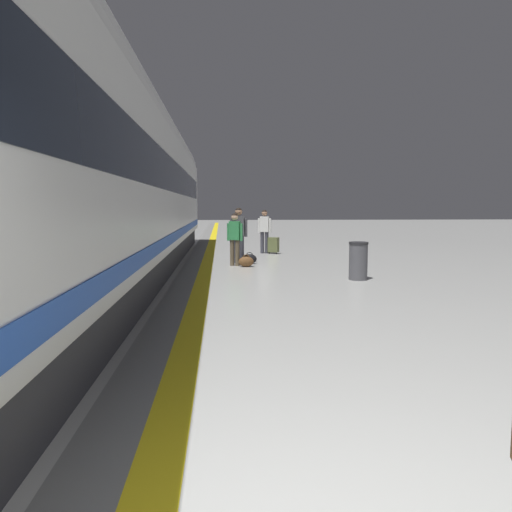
{
  "coord_description": "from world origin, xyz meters",
  "views": [
    {
      "loc": [
        -0.48,
        -1.54,
        1.76
      ],
      "look_at": [
        -0.05,
        4.43,
        1.14
      ],
      "focal_mm": 33.97,
      "sensor_mm": 36.0,
      "label": 1
    }
  ],
  "objects_px": {
    "passenger_near": "(235,235)",
    "passenger_mid": "(264,228)",
    "passenger_far": "(239,231)",
    "waste_bin": "(358,261)",
    "high_speed_train": "(84,167)",
    "suitcase_mid": "(274,245)",
    "duffel_bag_near": "(246,262)",
    "duffel_bag_far": "(250,259)"
  },
  "relations": [
    {
      "from": "passenger_mid",
      "to": "passenger_far",
      "type": "height_order",
      "value": "passenger_far"
    },
    {
      "from": "duffel_bag_far",
      "to": "suitcase_mid",
      "type": "bearing_deg",
      "value": 70.79
    },
    {
      "from": "duffel_bag_near",
      "to": "passenger_mid",
      "type": "distance_m",
      "value": 4.16
    },
    {
      "from": "high_speed_train",
      "to": "passenger_near",
      "type": "height_order",
      "value": "high_speed_train"
    },
    {
      "from": "suitcase_mid",
      "to": "passenger_mid",
      "type": "bearing_deg",
      "value": 150.22
    },
    {
      "from": "passenger_near",
      "to": "passenger_mid",
      "type": "xyz_separation_m",
      "value": [
        1.21,
        3.71,
        0.04
      ]
    },
    {
      "from": "duffel_bag_near",
      "to": "waste_bin",
      "type": "height_order",
      "value": "waste_bin"
    },
    {
      "from": "passenger_mid",
      "to": "passenger_far",
      "type": "distance_m",
      "value": 3.23
    },
    {
      "from": "passenger_near",
      "to": "passenger_far",
      "type": "relative_size",
      "value": 0.91
    },
    {
      "from": "duffel_bag_near",
      "to": "passenger_far",
      "type": "distance_m",
      "value": 1.27
    },
    {
      "from": "passenger_far",
      "to": "waste_bin",
      "type": "height_order",
      "value": "passenger_far"
    },
    {
      "from": "high_speed_train",
      "to": "passenger_near",
      "type": "distance_m",
      "value": 5.75
    },
    {
      "from": "duffel_bag_near",
      "to": "duffel_bag_far",
      "type": "bearing_deg",
      "value": 78.87
    },
    {
      "from": "high_speed_train",
      "to": "passenger_mid",
      "type": "distance_m",
      "value": 9.48
    },
    {
      "from": "duffel_bag_far",
      "to": "passenger_mid",
      "type": "bearing_deg",
      "value": 77.03
    },
    {
      "from": "high_speed_train",
      "to": "suitcase_mid",
      "type": "relative_size",
      "value": 51.1
    },
    {
      "from": "passenger_near",
      "to": "waste_bin",
      "type": "xyz_separation_m",
      "value": [
        2.87,
        -2.96,
        -0.44
      ]
    },
    {
      "from": "high_speed_train",
      "to": "duffel_bag_far",
      "type": "distance_m",
      "value": 6.59
    },
    {
      "from": "passenger_near",
      "to": "waste_bin",
      "type": "height_order",
      "value": "passenger_near"
    },
    {
      "from": "passenger_near",
      "to": "passenger_far",
      "type": "distance_m",
      "value": 0.69
    },
    {
      "from": "passenger_near",
      "to": "passenger_far",
      "type": "bearing_deg",
      "value": 78.02
    },
    {
      "from": "waste_bin",
      "to": "duffel_bag_far",
      "type": "bearing_deg",
      "value": 125.24
    },
    {
      "from": "duffel_bag_near",
      "to": "high_speed_train",
      "type": "bearing_deg",
      "value": -127.51
    },
    {
      "from": "duffel_bag_near",
      "to": "passenger_far",
      "type": "bearing_deg",
      "value": 100.7
    },
    {
      "from": "high_speed_train",
      "to": "duffel_bag_near",
      "type": "relative_size",
      "value": 70.42
    },
    {
      "from": "passenger_near",
      "to": "passenger_far",
      "type": "xyz_separation_m",
      "value": [
        0.14,
        0.67,
        0.09
      ]
    },
    {
      "from": "passenger_far",
      "to": "waste_bin",
      "type": "bearing_deg",
      "value": -53.05
    },
    {
      "from": "duffel_bag_near",
      "to": "suitcase_mid",
      "type": "relative_size",
      "value": 0.73
    },
    {
      "from": "high_speed_train",
      "to": "waste_bin",
      "type": "bearing_deg",
      "value": 15.81
    },
    {
      "from": "suitcase_mid",
      "to": "high_speed_train",
      "type": "bearing_deg",
      "value": -119.19
    },
    {
      "from": "passenger_near",
      "to": "high_speed_train",
      "type": "bearing_deg",
      "value": -123.15
    },
    {
      "from": "passenger_far",
      "to": "waste_bin",
      "type": "relative_size",
      "value": 1.88
    },
    {
      "from": "high_speed_train",
      "to": "passenger_mid",
      "type": "xyz_separation_m",
      "value": [
        4.23,
        8.34,
        -1.56
      ]
    },
    {
      "from": "high_speed_train",
      "to": "waste_bin",
      "type": "relative_size",
      "value": 34.05
    },
    {
      "from": "duffel_bag_far",
      "to": "passenger_near",
      "type": "bearing_deg",
      "value": -135.74
    },
    {
      "from": "passenger_near",
      "to": "waste_bin",
      "type": "distance_m",
      "value": 4.14
    },
    {
      "from": "passenger_mid",
      "to": "duffel_bag_far",
      "type": "xyz_separation_m",
      "value": [
        -0.75,
        -3.26,
        -0.79
      ]
    },
    {
      "from": "passenger_far",
      "to": "duffel_bag_near",
      "type": "bearing_deg",
      "value": -79.3
    },
    {
      "from": "duffel_bag_near",
      "to": "waste_bin",
      "type": "distance_m",
      "value": 3.71
    },
    {
      "from": "high_speed_train",
      "to": "duffel_bag_near",
      "type": "height_order",
      "value": "high_speed_train"
    },
    {
      "from": "high_speed_train",
      "to": "duffel_bag_far",
      "type": "height_order",
      "value": "high_speed_train"
    },
    {
      "from": "duffel_bag_far",
      "to": "waste_bin",
      "type": "relative_size",
      "value": 0.48
    }
  ]
}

